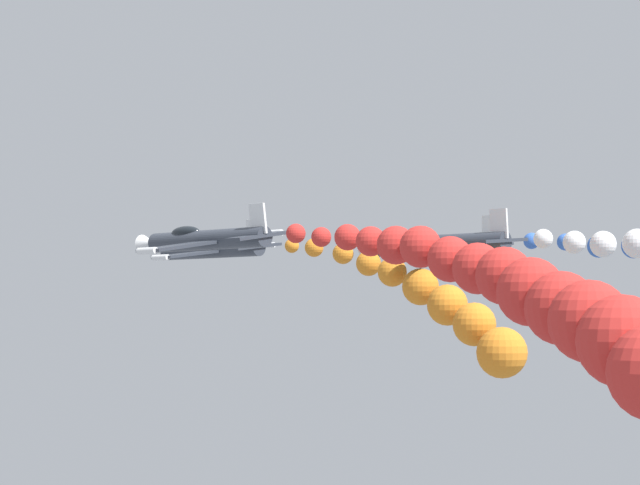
{
  "coord_description": "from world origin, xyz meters",
  "views": [
    {
      "loc": [
        -57.93,
        -55.63,
        97.15
      ],
      "look_at": [
        0.0,
        0.0,
        101.54
      ],
      "focal_mm": 75.32,
      "sensor_mm": 36.0,
      "label": 1
    }
  ],
  "objects_px": {
    "airplane_right_inner": "(436,245)",
    "airplane_left_inner": "(206,240)",
    "airplane_lead": "(210,249)",
    "airplane_left_outer": "(437,244)"
  },
  "relations": [
    {
      "from": "airplane_right_inner",
      "to": "airplane_left_inner",
      "type": "bearing_deg",
      "value": 179.32
    },
    {
      "from": "airplane_left_inner",
      "to": "airplane_right_inner",
      "type": "bearing_deg",
      "value": -0.68
    },
    {
      "from": "airplane_right_inner",
      "to": "airplane_left_outer",
      "type": "xyz_separation_m",
      "value": [
        -9.96,
        -8.07,
        -0.61
      ]
    },
    {
      "from": "airplane_right_inner",
      "to": "airplane_left_outer",
      "type": "height_order",
      "value": "airplane_right_inner"
    },
    {
      "from": "airplane_left_outer",
      "to": "airplane_left_inner",
      "type": "bearing_deg",
      "value": 139.66
    },
    {
      "from": "airplane_lead",
      "to": "airplane_left_outer",
      "type": "bearing_deg",
      "value": -88.29
    },
    {
      "from": "airplane_right_inner",
      "to": "airplane_lead",
      "type": "bearing_deg",
      "value": 135.36
    },
    {
      "from": "airplane_lead",
      "to": "airplane_left_inner",
      "type": "relative_size",
      "value": 1.0
    },
    {
      "from": "airplane_left_inner",
      "to": "airplane_left_outer",
      "type": "relative_size",
      "value": 1.0
    },
    {
      "from": "airplane_right_inner",
      "to": "airplane_left_outer",
      "type": "bearing_deg",
      "value": -140.97
    }
  ]
}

